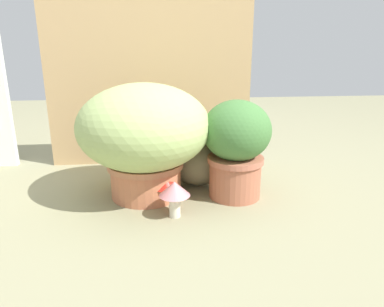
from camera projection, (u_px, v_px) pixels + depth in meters
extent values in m
plane|color=gray|center=(163.00, 198.00, 1.51)|extent=(6.00, 6.00, 0.00)
cube|color=tan|center=(150.00, 77.00, 1.85)|extent=(1.09, 0.03, 0.95)
cylinder|color=#C2714D|center=(146.00, 178.00, 1.52)|extent=(0.30, 0.30, 0.16)
cylinder|color=#BC7351|center=(146.00, 164.00, 1.50)|extent=(0.33, 0.33, 0.02)
ellipsoid|color=#A5BD70|center=(144.00, 127.00, 1.45)|extent=(0.56, 0.56, 0.36)
cylinder|color=#AF6448|center=(235.00, 177.00, 1.51)|extent=(0.22, 0.22, 0.18)
cylinder|color=#B5684F|center=(236.00, 159.00, 1.48)|extent=(0.24, 0.24, 0.02)
ellipsoid|color=#44763A|center=(237.00, 130.00, 1.45)|extent=(0.29, 0.29, 0.26)
ellipsoid|color=#7F7A58|center=(195.00, 163.00, 1.62)|extent=(0.31, 0.26, 0.22)
ellipsoid|color=tan|center=(215.00, 167.00, 1.60)|extent=(0.11, 0.12, 0.11)
sphere|color=#7F7A58|center=(219.00, 141.00, 1.55)|extent=(0.15, 0.15, 0.11)
cone|color=#7F7A58|center=(221.00, 126.00, 1.56)|extent=(0.05, 0.05, 0.04)
cone|color=#7F7A58|center=(217.00, 129.00, 1.51)|extent=(0.05, 0.05, 0.04)
cylinder|color=#7F7A58|center=(175.00, 174.00, 1.72)|extent=(0.18, 0.11, 0.07)
cylinder|color=#EDE5C4|center=(165.00, 195.00, 1.45)|extent=(0.04, 0.04, 0.07)
cone|color=red|center=(164.00, 180.00, 1.43)|extent=(0.11, 0.11, 0.06)
cylinder|color=silver|center=(175.00, 206.00, 1.33)|extent=(0.04, 0.04, 0.09)
cone|color=pink|center=(175.00, 189.00, 1.31)|extent=(0.12, 0.12, 0.06)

